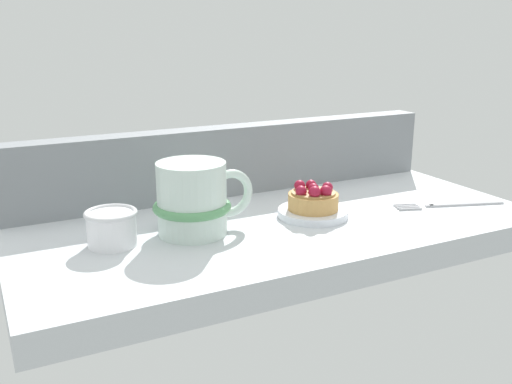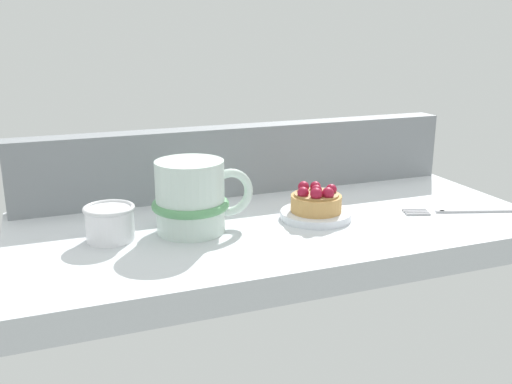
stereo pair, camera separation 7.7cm
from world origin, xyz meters
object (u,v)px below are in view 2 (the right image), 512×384
object	(u,v)px
dessert_plate	(316,215)
dessert_fork	(460,210)
raspberry_tart	(316,200)
sugar_bowl	(110,222)
coffee_mug	(193,198)

from	to	relation	value
dessert_plate	dessert_fork	world-z (taller)	dessert_plate
dessert_plate	raspberry_tart	bearing A→B (deg)	-117.49
raspberry_tart	dessert_fork	xyz separation A→B (cm)	(20.82, -5.08, -2.35)
dessert_fork	sugar_bowl	bearing A→B (deg)	172.07
raspberry_tart	sugar_bowl	bearing A→B (deg)	176.48
dessert_fork	dessert_plate	bearing A→B (deg)	166.22
dessert_fork	sugar_bowl	xyz separation A→B (cm)	(-48.85, 6.80, 2.08)
raspberry_tart	coffee_mug	world-z (taller)	coffee_mug
dessert_fork	sugar_bowl	size ratio (longest dim) A/B	2.56
dessert_plate	sugar_bowl	world-z (taller)	sugar_bowl
dessert_plate	coffee_mug	size ratio (longest dim) A/B	0.73
raspberry_tart	dessert_fork	distance (cm)	21.56
dessert_plate	raspberry_tart	xyz separation A→B (cm)	(-0.01, -0.03, 2.16)
dessert_plate	raspberry_tart	world-z (taller)	raspberry_tart
raspberry_tart	dessert_fork	world-z (taller)	raspberry_tart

